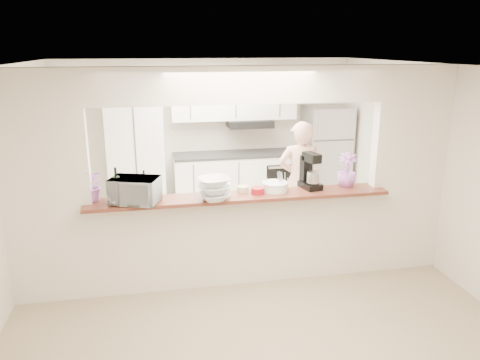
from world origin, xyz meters
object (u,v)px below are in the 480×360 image
object	(u,v)px
refrigerator	(325,155)
toaster_oven	(135,190)
person	(299,181)
stand_mixer	(310,172)

from	to	relation	value
refrigerator	toaster_oven	xyz separation A→B (m)	(-3.20, -2.75, 0.38)
refrigerator	toaster_oven	world-z (taller)	refrigerator
refrigerator	person	xyz separation A→B (m)	(-0.96, -1.48, -0.00)
refrigerator	toaster_oven	size ratio (longest dim) A/B	3.40
refrigerator	person	bearing A→B (deg)	-122.85
stand_mixer	toaster_oven	bearing A→B (deg)	-175.30
toaster_oven	stand_mixer	bearing A→B (deg)	23.54
refrigerator	person	size ratio (longest dim) A/B	1.00
toaster_oven	refrigerator	bearing A→B (deg)	59.52
toaster_oven	stand_mixer	size ratio (longest dim) A/B	1.18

